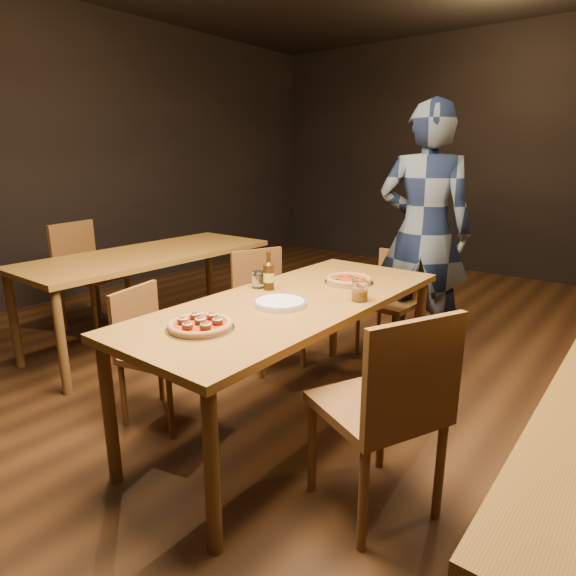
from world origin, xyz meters
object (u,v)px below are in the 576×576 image
Objects in this scene: chair_nbr_left at (93,275)px; chair_main_nw at (163,354)px; table_left at (149,261)px; amber_glass at (360,291)px; chair_main_sw at (270,308)px; plate_stack at (280,303)px; chair_main_e at (376,405)px; pizza_meatball at (200,325)px; water_glass at (258,279)px; diner at (424,233)px; table_main at (294,311)px; pizza_margherita at (349,280)px; chair_end at (388,302)px; beer_bottle at (269,276)px.

chair_main_nw is at bearing -120.56° from chair_nbr_left.
table_left is 2.01m from amber_glass.
amber_glass reaches higher than chair_main_nw.
table_left is 1.12m from chair_main_sw.
chair_main_nw is 0.78m from plate_stack.
amber_glass is (-0.39, 0.51, 0.32)m from chair_main_e.
plate_stack is at bearing 83.48° from pizza_meatball.
water_glass is 0.62m from amber_glass.
pizza_meatball is 0.16× the size of diner.
chair_main_sw is (-0.01, 0.96, 0.03)m from chair_main_nw.
table_main is 1.48m from diner.
chair_main_sw is at bearing 139.69° from table_main.
chair_main_nw is 3.01× the size of plate_stack.
water_glass is at bearing 111.03° from pizza_meatball.
chair_main_nw is 1.18m from pizza_margherita.
chair_end is at bearing 90.53° from pizza_meatball.
chair_main_sw is (1.07, 0.23, -0.24)m from table_left.
table_left is at bearing 169.83° from water_glass.
chair_nbr_left reaches higher than amber_glass.
beer_bottle is (-0.22, 0.05, 0.15)m from table_main.
pizza_meatball is 0.72m from beer_bottle.
beer_bottle reaches higher than water_glass.
table_left is at bearing 42.08° from chair_main_nw.
chair_end is 1.29m from beer_bottle.
chair_main_e is at bearing -99.54° from chair_main_nw.
diner is (-0.19, 1.27, 0.14)m from amber_glass.
beer_bottle reaches higher than table_main.
chair_main_e is at bearing -102.15° from chair_main_sw.
amber_glass is (0.35, -1.08, 0.39)m from chair_end.
table_left is at bearing -174.44° from pizza_margherita.
table_main is 0.78m from chair_main_e.
pizza_margherita is 0.16× the size of diner.
pizza_meatball is 0.50m from plate_stack.
pizza_meatball is (-0.04, -0.63, 0.09)m from table_main.
amber_glass is at bearing 49.46° from plate_stack.
beer_bottle reaches higher than chair_end.
amber_glass is at bearing -101.21° from chair_nbr_left.
chair_main_e is 1.04m from beer_bottle.
amber_glass reaches higher than pizza_margherita.
plate_stack is at bearing -80.07° from chair_main_nw.
beer_bottle is at bearing 166.46° from table_main.
beer_bottle is at bearing -124.18° from pizza_margherita.
water_glass is (-0.36, -0.42, 0.03)m from pizza_margherita.
chair_nbr_left is 2.08m from water_glass.
beer_bottle reaches higher than table_left.
amber_glass is at bearing 67.69° from pizza_meatball.
table_left is at bearing 169.99° from table_main.
chair_main_nw reaches higher than plate_stack.
plate_stack is (0.64, 0.28, 0.36)m from chair_main_nw.
beer_bottle is at bearing -165.75° from amber_glass.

